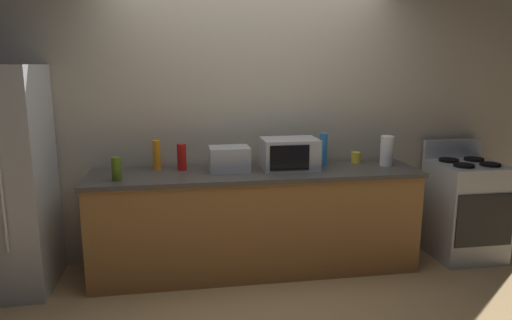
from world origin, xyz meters
TOP-DOWN VIEW (x-y plane):
  - ground_plane at (0.00, 0.00)m, footprint 8.00×8.00m
  - back_wall at (0.00, 0.81)m, footprint 6.40×0.10m
  - counter_run at (0.00, 0.40)m, footprint 2.84×0.64m
  - stove_range at (2.00, 0.40)m, footprint 0.60×0.61m
  - microwave at (0.30, 0.45)m, footprint 0.48×0.35m
  - toaster_oven at (-0.22, 0.46)m, footprint 0.34×0.26m
  - paper_towel_roll at (1.21, 0.45)m, footprint 0.12×0.12m
  - bottle_hot_sauce at (-0.62, 0.56)m, footprint 0.08×0.08m
  - bottle_olive_oil at (-1.14, 0.27)m, footprint 0.08×0.08m
  - bottle_dish_soap at (-0.84, 0.62)m, footprint 0.06×0.06m
  - bottle_spray_cleaner at (0.65, 0.58)m, footprint 0.07×0.07m
  - mug_yellow at (0.98, 0.61)m, footprint 0.09×0.09m

SIDE VIEW (x-z plane):
  - ground_plane at x=0.00m, z-range 0.00..0.00m
  - counter_run at x=0.00m, z-range 0.00..0.90m
  - stove_range at x=2.00m, z-range -0.08..1.00m
  - mug_yellow at x=0.98m, z-range 0.90..1.00m
  - bottle_olive_oil at x=-1.14m, z-range 0.90..1.09m
  - toaster_oven at x=-0.22m, z-range 0.90..1.11m
  - bottle_hot_sauce at x=-0.62m, z-range 0.90..1.13m
  - bottle_dish_soap at x=-0.84m, z-range 0.90..1.16m
  - microwave at x=0.30m, z-range 0.90..1.17m
  - paper_towel_roll at x=1.21m, z-range 0.90..1.17m
  - bottle_spray_cleaner at x=0.65m, z-range 0.90..1.19m
  - back_wall at x=0.00m, z-range 0.00..2.70m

